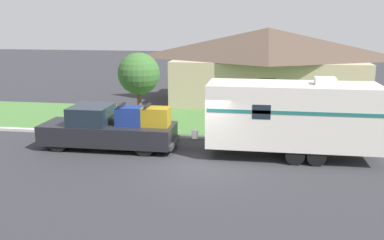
{
  "coord_description": "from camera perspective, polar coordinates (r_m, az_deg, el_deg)",
  "views": [
    {
      "loc": [
        2.31,
        -15.63,
        5.53
      ],
      "look_at": [
        -0.42,
        1.66,
        1.4
      ],
      "focal_mm": 40.0,
      "sensor_mm": 36.0,
      "label": 1
    }
  ],
  "objects": [
    {
      "name": "lawn_strip",
      "position": [
        23.79,
        3.17,
        -0.15
      ],
      "size": [
        80.0,
        7.0,
        0.03
      ],
      "color": "#477538",
      "rests_on": "ground_plane"
    },
    {
      "name": "curb_strip",
      "position": [
        20.26,
        2.11,
        -2.36
      ],
      "size": [
        80.0,
        0.3,
        0.14
      ],
      "color": "beige",
      "rests_on": "ground_plane"
    },
    {
      "name": "travel_trailer",
      "position": [
        17.75,
        13.15,
        0.66
      ],
      "size": [
        8.03,
        2.34,
        3.32
      ],
      "color": "black",
      "rests_on": "ground_plane"
    },
    {
      "name": "ground_plane",
      "position": [
        16.74,
        0.55,
        -6.02
      ],
      "size": [
        120.0,
        120.0,
        0.0
      ],
      "primitive_type": "plane",
      "color": "#2D2D33"
    },
    {
      "name": "pickup_truck",
      "position": [
        19.01,
        -10.97,
        -1.16
      ],
      "size": [
        5.92,
        2.02,
        2.01
      ],
      "color": "black",
      "rests_on": "ground_plane"
    },
    {
      "name": "mailbox",
      "position": [
        20.75,
        8.93,
        0.57
      ],
      "size": [
        0.48,
        0.2,
        1.33
      ],
      "color": "brown",
      "rests_on": "ground_plane"
    },
    {
      "name": "tree_in_yard",
      "position": [
        22.19,
        -7.11,
        6.11
      ],
      "size": [
        2.16,
        2.16,
        3.9
      ],
      "color": "brown",
      "rests_on": "ground_plane"
    },
    {
      "name": "house_across_street",
      "position": [
        29.41,
        10.0,
        7.35
      ],
      "size": [
        13.24,
        7.13,
        5.0
      ],
      "color": "tan",
      "rests_on": "ground_plane"
    }
  ]
}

